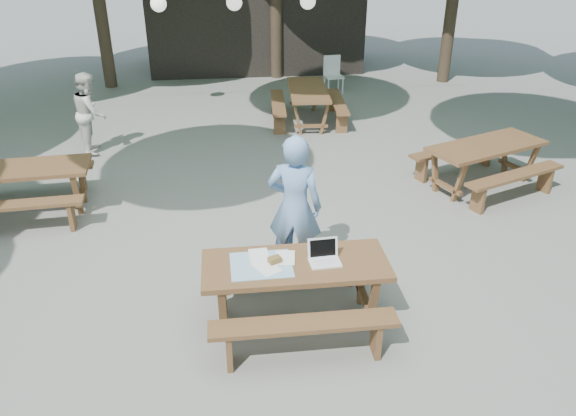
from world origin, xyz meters
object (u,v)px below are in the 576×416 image
at_px(picnic_table_nw, 23,190).
at_px(plastic_chair, 333,82).
at_px(main_picnic_table, 295,291).
at_px(woman, 295,207).
at_px(second_person, 90,113).

bearing_deg(picnic_table_nw, plastic_chair, 41.21).
bearing_deg(main_picnic_table, plastic_chair, 76.60).
height_order(woman, plastic_chair, woman).
height_order(main_picnic_table, woman, woman).
bearing_deg(main_picnic_table, second_person, 119.74).
height_order(main_picnic_table, plastic_chair, plastic_chair).
bearing_deg(plastic_chair, woman, -110.26).
height_order(picnic_table_nw, plastic_chair, plastic_chair).
bearing_deg(picnic_table_nw, main_picnic_table, -43.53).
bearing_deg(woman, second_person, -35.69).
xyz_separation_m(second_person, plastic_chair, (5.34, 3.53, -0.50)).
xyz_separation_m(picnic_table_nw, woman, (3.85, -2.04, 0.53)).
xyz_separation_m(picnic_table_nw, plastic_chair, (5.90, 6.06, -0.13)).
bearing_deg(second_person, main_picnic_table, -155.97).
relative_size(woman, plastic_chair, 2.03).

